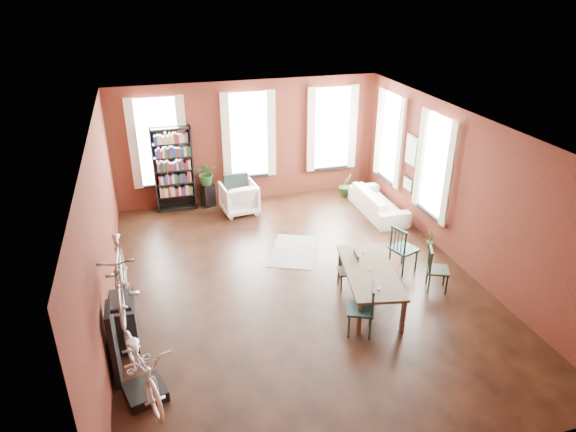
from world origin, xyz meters
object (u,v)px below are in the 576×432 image
object	(u,v)px
bookshelf	(174,169)
dining_chair_b	(348,271)
dining_chair_a	(361,309)
white_armchair	(239,196)
cream_sofa	(379,199)
dining_table	(369,286)
console_table	(125,321)
bicycle_floor	(138,340)
plant_stand	(208,195)
bike_trainer	(145,392)
dining_chair_c	(438,270)
dining_chair_d	(404,249)

from	to	relation	value
bookshelf	dining_chair_b	bearing A→B (deg)	-58.55
dining_chair_a	white_armchair	world-z (taller)	dining_chair_a
white_armchair	cream_sofa	xyz separation A→B (m)	(3.42, -1.05, -0.03)
dining_table	dining_chair_b	bearing A→B (deg)	123.10
white_armchair	console_table	distance (m)	5.35
white_armchair	bicycle_floor	bearing A→B (deg)	61.13
bookshelf	console_table	size ratio (longest dim) A/B	2.75
cream_sofa	dining_table	bearing A→B (deg)	152.47
plant_stand	bike_trainer	bearing A→B (deg)	-105.80
bookshelf	white_armchair	world-z (taller)	bookshelf
dining_chair_c	bookshelf	xyz separation A→B (m)	(-4.55, 5.23, 0.66)
dining_chair_b	plant_stand	world-z (taller)	dining_chair_b
dining_chair_a	dining_chair_c	world-z (taller)	dining_chair_a
console_table	dining_table	bearing A→B (deg)	-0.67
white_armchair	plant_stand	distance (m)	0.97
dining_table	bicycle_floor	xyz separation A→B (m)	(-4.11, -1.36, 0.72)
dining_table	bookshelf	distance (m)	6.14
dining_chair_b	bookshelf	bearing A→B (deg)	-139.82
bookshelf	plant_stand	distance (m)	1.15
dining_chair_a	dining_chair_d	distance (m)	2.35
bicycle_floor	dining_chair_b	bearing A→B (deg)	11.16
dining_table	white_armchair	bearing A→B (deg)	119.96
dining_table	cream_sofa	xyz separation A→B (m)	(1.85, 3.55, 0.07)
dining_table	dining_chair_b	distance (m)	0.58
bookshelf	console_table	world-z (taller)	bookshelf
console_table	bicycle_floor	size ratio (longest dim) A/B	0.45
bike_trainer	dining_chair_c	bearing A→B (deg)	13.52
dining_chair_b	white_armchair	size ratio (longest dim) A/B	0.88
dining_chair_d	console_table	size ratio (longest dim) A/B	1.27
dining_chair_d	bike_trainer	xyz separation A→B (m)	(-5.27, -2.17, -0.43)
dining_chair_c	bike_trainer	distance (m)	5.74
bicycle_floor	bookshelf	bearing A→B (deg)	66.48
dining_chair_a	plant_stand	xyz separation A→B (m)	(-1.74, 6.06, -0.17)
dining_chair_d	bicycle_floor	distance (m)	5.72
dining_chair_a	bicycle_floor	distance (m)	3.67
dining_chair_c	white_armchair	bearing A→B (deg)	57.25
bike_trainer	dining_chair_d	bearing A→B (deg)	22.36
bike_trainer	plant_stand	size ratio (longest dim) A/B	0.92
dining_chair_a	bookshelf	xyz separation A→B (m)	(-2.57, 6.06, 0.63)
bike_trainer	dining_table	bearing A→B (deg)	17.76
dining_chair_c	dining_chair_d	world-z (taller)	dining_chair_d
dining_chair_b	bicycle_floor	world-z (taller)	bicycle_floor
cream_sofa	bicycle_floor	xyz separation A→B (m)	(-5.96, -4.91, 0.65)
dining_chair_a	dining_chair_c	bearing A→B (deg)	137.44
dining_chair_b	dining_chair_c	size ratio (longest dim) A/B	0.88
console_table	plant_stand	world-z (taller)	console_table
dining_chair_b	cream_sofa	distance (m)	3.65
white_armchair	dining_chair_a	bearing A→B (deg)	95.12
dining_chair_c	dining_table	bearing A→B (deg)	114.63
cream_sofa	console_table	world-z (taller)	cream_sofa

